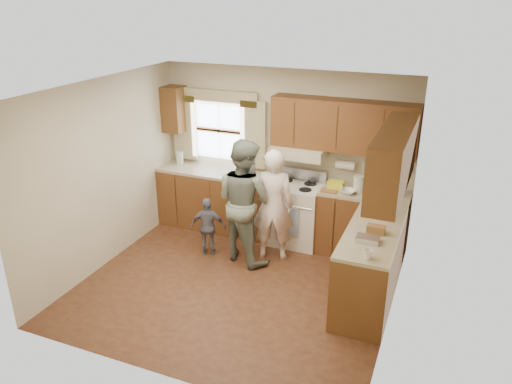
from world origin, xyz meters
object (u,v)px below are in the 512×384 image
at_px(woman_left, 273,205).
at_px(child, 208,227).
at_px(woman_right, 244,201).
at_px(stove, 295,212).

xyz_separation_m(woman_left, child, (-0.86, -0.26, -0.37)).
bearing_deg(woman_right, child, 32.79).
distance_m(woman_left, woman_right, 0.39).
relative_size(stove, woman_right, 0.62).
bearing_deg(child, woman_left, 179.75).
xyz_separation_m(stove, child, (-1.00, -0.85, -0.04)).
height_order(woman_left, woman_right, woman_right).
height_order(woman_right, child, woman_right).
xyz_separation_m(woman_right, child, (-0.51, -0.10, -0.44)).
distance_m(woman_left, child, 0.97).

